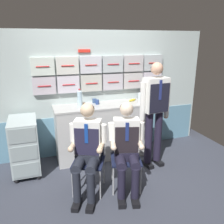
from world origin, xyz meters
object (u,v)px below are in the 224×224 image
Objects in this scene: folding_chair_center at (125,150)px; crew_member_center at (127,146)px; crew_member_left at (87,147)px; folding_chair_left at (90,153)px; paper_cup_blue at (97,102)px; snack_banana at (132,100)px; service_trolley at (25,145)px; water_bottle_short at (80,99)px; crew_member_standing at (155,107)px.

crew_member_center reaches higher than folding_chair_center.
crew_member_left is 0.58m from folding_chair_center.
folding_chair_left is 0.68× the size of crew_member_left.
crew_member_left is 1.01× the size of crew_member_center.
paper_cup_blue is 0.45× the size of snack_banana.
water_bottle_short is at bearing 6.28° from service_trolley.
service_trolley is 0.71× the size of crew_member_center.
water_bottle_short is 1.79× the size of snack_banana.
folding_chair_left is at bearing 169.54° from folding_chair_center.
crew_member_standing is (1.96, -0.42, 0.53)m from service_trolley.
crew_member_standing reaches higher than paper_cup_blue.
water_bottle_short is (0.89, 0.10, 0.62)m from service_trolley.
water_bottle_short is 4.02× the size of paper_cup_blue.
crew_member_standing reaches higher than snack_banana.
crew_member_standing is at bearing 13.59° from folding_chair_left.
folding_chair_center is at bearing 74.05° from crew_member_center.
paper_cup_blue is (0.36, 0.90, 0.46)m from folding_chair_left.
crew_member_center is at bearing -105.95° from folding_chair_center.
folding_chair_center is (0.48, -0.09, 0.00)m from folding_chair_left.
crew_member_left is at bearing -96.87° from water_bottle_short.
crew_member_standing reaches higher than folding_chair_center.
snack_banana is (0.97, 0.12, -0.13)m from water_bottle_short.
crew_member_standing is 9.72× the size of snack_banana.
folding_chair_center is 10.97× the size of paper_cup_blue.
crew_member_center is at bearing -29.33° from folding_chair_left.
crew_member_left is 1.03m from water_bottle_short.
folding_chair_center is at bearing -63.39° from water_bottle_short.
service_trolley is 1.94m from snack_banana.
snack_banana is (0.53, 0.99, 0.44)m from folding_chair_center.
crew_member_standing is at bearing -80.58° from snack_banana.
crew_member_left is at bearing -135.73° from snack_banana.
crew_member_standing is (0.68, 0.52, 0.33)m from crew_member_center.
paper_cup_blue reaches higher than service_trolley.
crew_member_center is (0.44, -0.25, 0.15)m from folding_chair_left.
folding_chair_left is at bearing -138.17° from snack_banana.
crew_member_center is at bearing -116.48° from snack_banana.
crew_member_standing reaches higher than service_trolley.
folding_chair_center is 0.22m from crew_member_center.
folding_chair_center is 1.21m from snack_banana.
crew_member_standing reaches higher than crew_member_left.
crew_member_center is 7.10× the size of snack_banana.
folding_chair_center is (0.55, 0.06, -0.16)m from crew_member_left.
crew_member_left is 0.74× the size of crew_member_standing.
water_bottle_short is (-0.39, 1.03, 0.42)m from crew_member_center.
folding_chair_left is at bearing -111.86° from paper_cup_blue.
water_bottle_short is 0.35m from paper_cup_blue.
folding_chair_left is 0.50× the size of crew_member_standing.
crew_member_left is at bearing -114.85° from folding_chair_left.
crew_member_left is 4.00× the size of water_bottle_short.
crew_member_center reaches higher than folding_chair_left.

